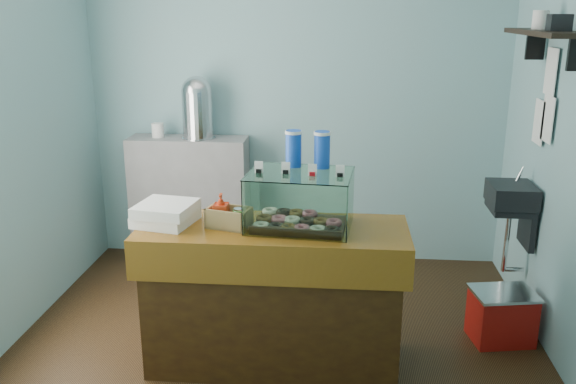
# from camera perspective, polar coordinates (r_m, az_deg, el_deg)

# --- Properties ---
(ground) EXTENTS (3.50, 3.50, 0.00)m
(ground) POSITION_cam_1_polar(r_m,az_deg,el_deg) (4.22, -0.94, -13.70)
(ground) COLOR black
(ground) RESTS_ON ground
(room_shell) EXTENTS (3.54, 3.04, 2.82)m
(room_shell) POSITION_cam_1_polar(r_m,az_deg,el_deg) (3.67, -0.65, 9.99)
(room_shell) COLOR #83B5BF
(room_shell) RESTS_ON ground
(counter) EXTENTS (1.60, 0.60, 0.90)m
(counter) POSITION_cam_1_polar(r_m,az_deg,el_deg) (3.78, -1.39, -9.64)
(counter) COLOR #3F270C
(counter) RESTS_ON ground
(back_shelf) EXTENTS (1.00, 0.32, 1.10)m
(back_shelf) POSITION_cam_1_polar(r_m,az_deg,el_deg) (5.34, -9.12, -0.76)
(back_shelf) COLOR gray
(back_shelf) RESTS_ON ground
(display_case) EXTENTS (0.64, 0.49, 0.55)m
(display_case) POSITION_cam_1_polar(r_m,az_deg,el_deg) (3.59, 1.17, -0.55)
(display_case) COLOR #361A10
(display_case) RESTS_ON counter
(condiment_crate) EXTENTS (0.28, 0.21, 0.20)m
(condiment_crate) POSITION_cam_1_polar(r_m,az_deg,el_deg) (3.60, -5.73, -2.18)
(condiment_crate) COLOR #A08150
(condiment_crate) RESTS_ON counter
(pastry_boxes) EXTENTS (0.38, 0.39, 0.13)m
(pastry_boxes) POSITION_cam_1_polar(r_m,az_deg,el_deg) (3.72, -11.37, -1.97)
(pastry_boxes) COLOR white
(pastry_boxes) RESTS_ON counter
(coffee_urn) EXTENTS (0.28, 0.28, 0.52)m
(coffee_urn) POSITION_cam_1_polar(r_m,az_deg,el_deg) (5.12, -8.48, 7.97)
(coffee_urn) COLOR silver
(coffee_urn) RESTS_ON back_shelf
(red_cooler) EXTENTS (0.45, 0.37, 0.35)m
(red_cooler) POSITION_cam_1_polar(r_m,az_deg,el_deg) (4.37, 19.36, -10.87)
(red_cooler) COLOR #A9130D
(red_cooler) RESTS_ON ground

